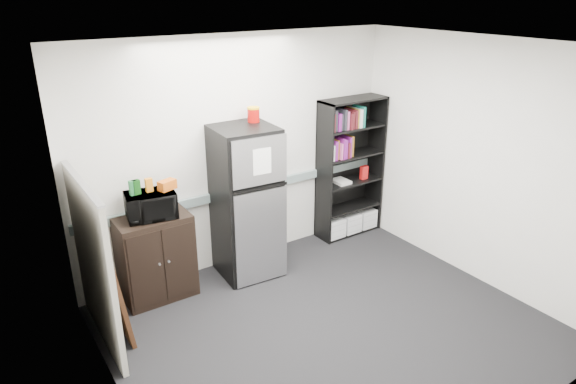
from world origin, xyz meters
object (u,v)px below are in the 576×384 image
object	(u,v)px
refrigerator	(246,202)
microwave	(151,205)
bookshelf	(350,169)
cabinet	(156,257)
cubicle_partition	(94,264)

from	to	relation	value
refrigerator	microwave	bearing A→B (deg)	-179.44
bookshelf	microwave	size ratio (longest dim) A/B	3.75
cabinet	bookshelf	bearing A→B (deg)	1.36
microwave	cubicle_partition	bearing A→B (deg)	-140.68
microwave	bookshelf	bearing A→B (deg)	11.21
cubicle_partition	microwave	size ratio (longest dim) A/B	3.28
bookshelf	cubicle_partition	bearing A→B (deg)	-171.94
cubicle_partition	refrigerator	bearing A→B (deg)	10.87
bookshelf	cubicle_partition	distance (m)	3.46
microwave	refrigerator	world-z (taller)	refrigerator
bookshelf	cubicle_partition	world-z (taller)	bookshelf
cabinet	refrigerator	xyz separation A→B (m)	(1.07, -0.08, 0.41)
microwave	refrigerator	bearing A→B (deg)	6.08
cabinet	refrigerator	bearing A→B (deg)	-4.29
cubicle_partition	microwave	xyz separation A→B (m)	(0.71, 0.40, 0.27)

